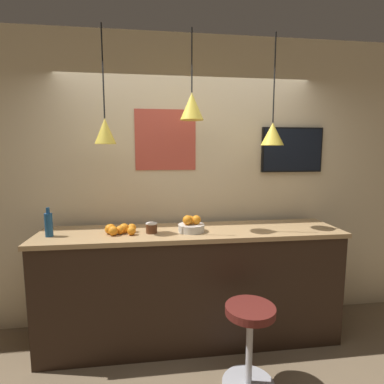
{
  "coord_description": "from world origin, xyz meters",
  "views": [
    {
      "loc": [
        -0.34,
        -2.03,
        1.76
      ],
      "look_at": [
        0.0,
        0.6,
        1.41
      ],
      "focal_mm": 28.0,
      "sensor_mm": 36.0,
      "label": 1
    }
  ],
  "objects_px": {
    "juice_bottle": "(49,224)",
    "spread_jar": "(152,228)",
    "bar_stool": "(250,332)",
    "fruit_bowl": "(191,225)",
    "mounted_tv": "(292,150)"
  },
  "relations": [
    {
      "from": "juice_bottle",
      "to": "spread_jar",
      "type": "bearing_deg",
      "value": 0.0
    },
    {
      "from": "spread_jar",
      "to": "juice_bottle",
      "type": "bearing_deg",
      "value": 180.0
    },
    {
      "from": "bar_stool",
      "to": "spread_jar",
      "type": "bearing_deg",
      "value": 140.66
    },
    {
      "from": "fruit_bowl",
      "to": "juice_bottle",
      "type": "relative_size",
      "value": 0.95
    },
    {
      "from": "bar_stool",
      "to": "juice_bottle",
      "type": "xyz_separation_m",
      "value": [
        -1.57,
        0.59,
        0.73
      ]
    },
    {
      "from": "fruit_bowl",
      "to": "spread_jar",
      "type": "height_order",
      "value": "fruit_bowl"
    },
    {
      "from": "fruit_bowl",
      "to": "mounted_tv",
      "type": "relative_size",
      "value": 0.36
    },
    {
      "from": "juice_bottle",
      "to": "fruit_bowl",
      "type": "bearing_deg",
      "value": 0.03
    },
    {
      "from": "fruit_bowl",
      "to": "mounted_tv",
      "type": "height_order",
      "value": "mounted_tv"
    },
    {
      "from": "spread_jar",
      "to": "fruit_bowl",
      "type": "bearing_deg",
      "value": 0.1
    },
    {
      "from": "fruit_bowl",
      "to": "mounted_tv",
      "type": "xyz_separation_m",
      "value": [
        1.12,
        0.41,
        0.67
      ]
    },
    {
      "from": "spread_jar",
      "to": "mounted_tv",
      "type": "bearing_deg",
      "value": 15.69
    },
    {
      "from": "juice_bottle",
      "to": "mounted_tv",
      "type": "bearing_deg",
      "value": 10.07
    },
    {
      "from": "mounted_tv",
      "to": "spread_jar",
      "type": "bearing_deg",
      "value": -164.31
    },
    {
      "from": "spread_jar",
      "to": "mounted_tv",
      "type": "distance_m",
      "value": 1.67
    }
  ]
}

